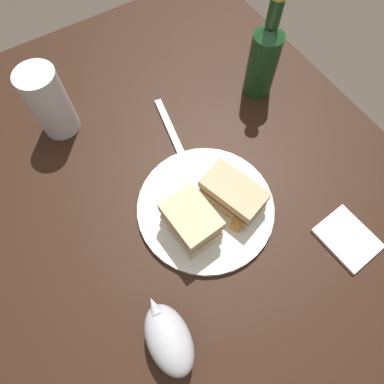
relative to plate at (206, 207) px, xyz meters
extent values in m
plane|color=#4C4238|center=(0.07, 0.02, -0.76)|extent=(6.00, 6.00, 0.00)
cube|color=black|center=(0.07, 0.02, -0.38)|extent=(1.18, 0.95, 0.75)
cylinder|color=silver|center=(0.00, 0.00, 0.00)|extent=(0.28, 0.28, 0.01)
cube|color=beige|center=(-0.02, 0.05, 0.02)|extent=(0.11, 0.08, 0.03)
cube|color=#B27A4C|center=(-0.02, 0.05, 0.04)|extent=(0.10, 0.08, 0.02)
cube|color=beige|center=(-0.02, 0.05, 0.07)|extent=(0.11, 0.08, 0.03)
cube|color=#CCB284|center=(-0.02, -0.05, 0.02)|extent=(0.14, 0.10, 0.02)
cube|color=brown|center=(-0.02, -0.05, 0.03)|extent=(0.13, 0.10, 0.01)
cube|color=#CCB284|center=(-0.02, -0.05, 0.05)|extent=(0.14, 0.10, 0.02)
cube|color=gold|center=(-0.03, 0.03, 0.02)|extent=(0.03, 0.05, 0.02)
cube|color=#B77F33|center=(-0.06, -0.04, 0.02)|extent=(0.04, 0.05, 0.02)
cube|color=#AD702D|center=(-0.04, 0.01, 0.02)|extent=(0.06, 0.04, 0.02)
cube|color=gold|center=(-0.03, 0.03, 0.02)|extent=(0.05, 0.04, 0.02)
cube|color=gold|center=(-0.03, -0.05, 0.02)|extent=(0.04, 0.05, 0.02)
cylinder|color=white|center=(0.35, 0.17, 0.07)|extent=(0.08, 0.08, 0.16)
cylinder|color=#C67014|center=(0.35, 0.17, 0.04)|extent=(0.07, 0.07, 0.10)
cylinder|color=#B7B7BC|center=(-0.18, 0.19, 0.00)|extent=(0.04, 0.04, 0.02)
ellipsoid|color=#B7B7BC|center=(-0.18, 0.19, 0.04)|extent=(0.12, 0.08, 0.06)
ellipsoid|color=#381E0F|center=(-0.18, 0.19, 0.05)|extent=(0.10, 0.07, 0.02)
cone|color=#B7B7BC|center=(-0.12, 0.18, 0.05)|extent=(0.03, 0.03, 0.02)
cylinder|color=#19421E|center=(0.20, -0.28, 0.07)|extent=(0.07, 0.07, 0.15)
cone|color=#19421E|center=(0.20, -0.28, 0.16)|extent=(0.07, 0.07, 0.02)
cylinder|color=#19421E|center=(0.20, -0.28, 0.20)|extent=(0.03, 0.03, 0.06)
cube|color=white|center=(-0.20, -0.20, 0.00)|extent=(0.12, 0.10, 0.01)
cube|color=silver|center=(0.21, -0.04, 0.00)|extent=(0.18, 0.05, 0.01)
camera|label=1|loc=(-0.21, 0.16, 0.62)|focal=31.09mm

